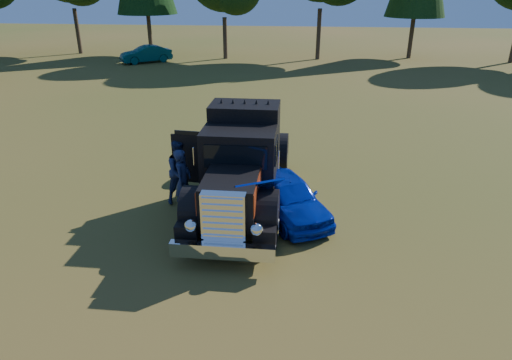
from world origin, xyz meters
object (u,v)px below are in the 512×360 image
object	(u,v)px
spectator_near	(183,181)
distant_teal_car	(146,54)
diamond_t_truck	(241,168)
spectator_far	(181,171)
hotrod_coupe	(287,196)

from	to	relation	value
spectator_near	distant_teal_car	size ratio (longest dim) A/B	0.46
diamond_t_truck	spectator_far	xyz separation A→B (m)	(-1.90, 0.23, -0.28)
diamond_t_truck	hotrod_coupe	distance (m)	1.57
diamond_t_truck	spectator_far	world-z (taller)	diamond_t_truck
spectator_far	distant_teal_car	xyz separation A→B (m)	(-9.58, 25.03, -0.32)
diamond_t_truck	spectator_near	bearing A→B (deg)	-168.08
diamond_t_truck	distant_teal_car	xyz separation A→B (m)	(-11.48, 25.26, -0.60)
hotrod_coupe	spectator_far	xyz separation A→B (m)	(-3.28, 0.60, 0.37)
diamond_t_truck	spectator_far	distance (m)	1.93
hotrod_coupe	distant_teal_car	xyz separation A→B (m)	(-12.87, 25.63, 0.05)
spectator_far	hotrod_coupe	bearing A→B (deg)	-54.02
distant_teal_car	hotrod_coupe	bearing A→B (deg)	-9.22
diamond_t_truck	hotrod_coupe	xyz separation A→B (m)	(1.38, -0.37, -0.65)
spectator_near	distant_teal_car	world-z (taller)	spectator_near
hotrod_coupe	spectator_near	xyz separation A→B (m)	(-3.06, 0.01, 0.33)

